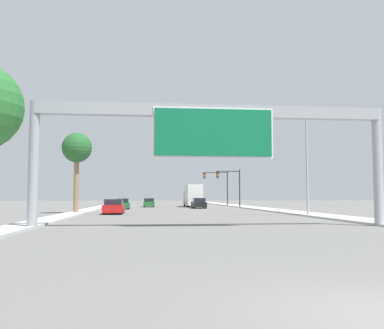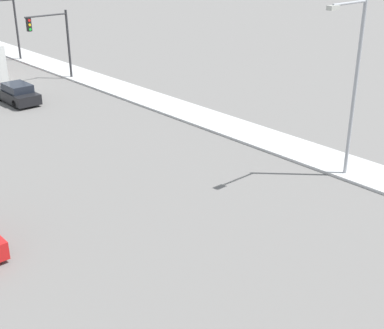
{
  "view_description": "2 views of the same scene",
  "coord_description": "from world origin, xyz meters",
  "px_view_note": "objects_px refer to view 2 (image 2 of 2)",
  "views": [
    {
      "loc": [
        -3.7,
        -6.15,
        1.8
      ],
      "look_at": [
        0.0,
        29.61,
        4.42
      ],
      "focal_mm": 40.0,
      "sensor_mm": 36.0,
      "label": 1
    },
    {
      "loc": [
        -12.35,
        16.79,
        11.42
      ],
      "look_at": [
        1.84,
        32.73,
        2.29
      ],
      "focal_mm": 50.0,
      "sensor_mm": 36.0,
      "label": 2
    }
  ],
  "objects_px": {
    "car_mid_left": "(17,94)",
    "street_lamp_right": "(352,77)",
    "traffic_light_near_intersection": "(55,35)",
    "traffic_light_mid_block": "(1,19)"
  },
  "relations": [
    {
      "from": "traffic_light_mid_block",
      "to": "street_lamp_right",
      "type": "distance_m",
      "value": 37.63
    },
    {
      "from": "car_mid_left",
      "to": "street_lamp_right",
      "type": "bearing_deg",
      "value": -74.7
    },
    {
      "from": "car_mid_left",
      "to": "street_lamp_right",
      "type": "distance_m",
      "value": 24.99
    },
    {
      "from": "car_mid_left",
      "to": "traffic_light_near_intersection",
      "type": "xyz_separation_m",
      "value": [
        5.54,
        3.9,
        3.19
      ]
    },
    {
      "from": "car_mid_left",
      "to": "traffic_light_near_intersection",
      "type": "height_order",
      "value": "traffic_light_near_intersection"
    },
    {
      "from": "traffic_light_near_intersection",
      "to": "traffic_light_mid_block",
      "type": "xyz_separation_m",
      "value": [
        -0.24,
        10.0,
        0.27
      ]
    },
    {
      "from": "street_lamp_right",
      "to": "traffic_light_near_intersection",
      "type": "bearing_deg",
      "value": 91.96
    },
    {
      "from": "traffic_light_near_intersection",
      "to": "street_lamp_right",
      "type": "height_order",
      "value": "street_lamp_right"
    },
    {
      "from": "traffic_light_near_intersection",
      "to": "street_lamp_right",
      "type": "xyz_separation_m",
      "value": [
        0.94,
        -27.6,
        1.38
      ]
    },
    {
      "from": "traffic_light_near_intersection",
      "to": "street_lamp_right",
      "type": "relative_size",
      "value": 0.65
    }
  ]
}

